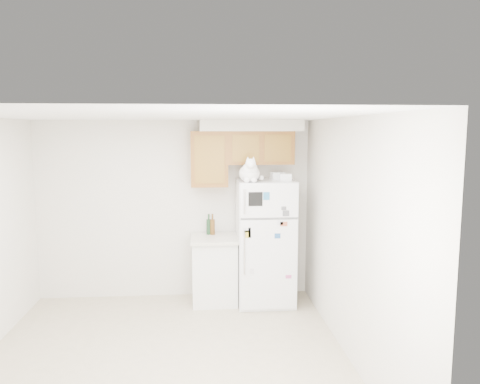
{
  "coord_description": "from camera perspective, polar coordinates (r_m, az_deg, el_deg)",
  "views": [
    {
      "loc": [
        0.39,
        -4.57,
        2.36
      ],
      "look_at": [
        0.9,
        1.55,
        1.55
      ],
      "focal_mm": 35.0,
      "sensor_mm": 36.0,
      "label": 1
    }
  ],
  "objects": [
    {
      "name": "bottle_amber",
      "position": [
        6.52,
        -3.37,
        -3.95
      ],
      "size": [
        0.07,
        0.07,
        0.29
      ],
      "primitive_type": null,
      "color": "#593814",
      "rests_on": "base_counter"
    },
    {
      "name": "refrigerator",
      "position": [
        6.41,
        3.09,
        -6.11
      ],
      "size": [
        0.76,
        0.78,
        1.7
      ],
      "color": "white",
      "rests_on": "ground_plane"
    },
    {
      "name": "cat",
      "position": [
        6.02,
        1.2,
        2.43
      ],
      "size": [
        0.33,
        0.48,
        0.34
      ],
      "color": "white",
      "rests_on": "refrigerator"
    },
    {
      "name": "storage_box_front",
      "position": [
        6.23,
        5.6,
        1.82
      ],
      "size": [
        0.16,
        0.13,
        0.09
      ],
      "primitive_type": "cube",
      "rotation": [
        0.0,
        0.0,
        -0.12
      ],
      "color": "white",
      "rests_on": "refrigerator"
    },
    {
      "name": "base_counter",
      "position": [
        6.53,
        -3.11,
        -9.38
      ],
      "size": [
        0.64,
        0.64,
        0.92
      ],
      "color": "white",
      "rests_on": "ground_plane"
    },
    {
      "name": "ground_plane",
      "position": [
        5.16,
        -9.09,
        -19.87
      ],
      "size": [
        3.8,
        4.0,
        0.01
      ],
      "primitive_type": "cube",
      "color": "#BAAB8F"
    },
    {
      "name": "bottle_green",
      "position": [
        6.53,
        -3.82,
        -3.93
      ],
      "size": [
        0.07,
        0.07,
        0.29
      ],
      "primitive_type": null,
      "color": "#19381E",
      "rests_on": "base_counter"
    },
    {
      "name": "room_shell",
      "position": [
        4.87,
        -7.85,
        -0.67
      ],
      "size": [
        3.84,
        4.04,
        2.52
      ],
      "color": "silver",
      "rests_on": "ground_plane"
    },
    {
      "name": "storage_box_back",
      "position": [
        6.34,
        4.61,
        1.97
      ],
      "size": [
        0.2,
        0.16,
        0.1
      ],
      "primitive_type": "cube",
      "rotation": [
        0.0,
        0.0,
        0.19
      ],
      "color": "white",
      "rests_on": "refrigerator"
    }
  ]
}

